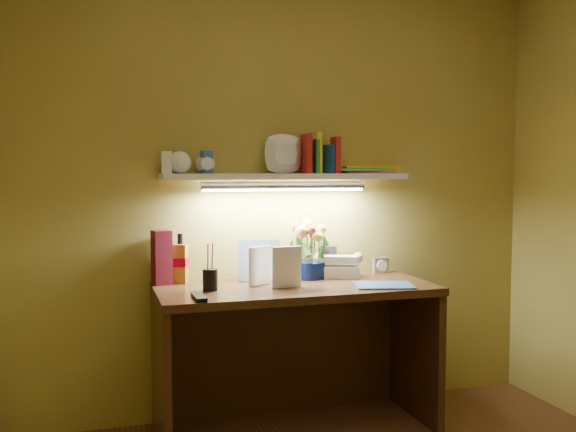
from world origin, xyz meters
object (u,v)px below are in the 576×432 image
object	(u,v)px
flower_bouquet	(309,249)
telephone	(338,265)
whisky_bottle	(180,258)
desk	(296,358)
desk_clock	(380,265)

from	to	relation	value
flower_bouquet	telephone	distance (m)	0.19
flower_bouquet	whisky_bottle	world-z (taller)	flower_bouquet
flower_bouquet	whisky_bottle	size ratio (longest dim) A/B	1.24
desk	flower_bouquet	size ratio (longest dim) A/B	4.41
whisky_bottle	flower_bouquet	bearing A→B (deg)	-4.05
whisky_bottle	telephone	bearing A→B (deg)	-4.10
telephone	desk_clock	bearing A→B (deg)	33.35
desk	desk_clock	xyz separation A→B (m)	(0.58, 0.25, 0.42)
telephone	whisky_bottle	size ratio (longest dim) A/B	0.87
desk	telephone	bearing A→B (deg)	30.71
desk	flower_bouquet	world-z (taller)	flower_bouquet
desk_clock	whisky_bottle	xyz separation A→B (m)	(-1.13, -0.01, 0.08)
desk	flower_bouquet	bearing A→B (deg)	54.45
flower_bouquet	telephone	bearing A→B (deg)	-4.29
desk	desk_clock	bearing A→B (deg)	22.88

